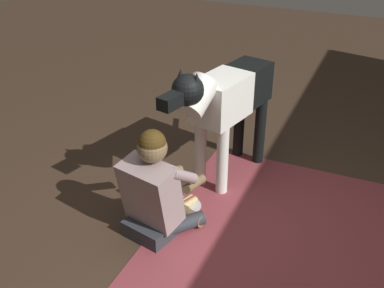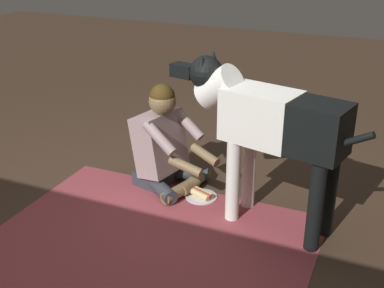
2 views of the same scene
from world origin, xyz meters
The scene contains 5 objects.
ground_plane centered at (0.00, 0.00, 0.00)m, with size 14.37×14.37×0.00m, color #3E2D21.
area_rug centered at (-0.26, 0.15, 0.00)m, with size 2.10×1.66×0.01m, color brown.
person_sitting_on_floor centered at (0.00, -0.66, 0.35)m, with size 0.70×0.57×0.84m.
large_dog centered at (-0.85, -0.46, 0.74)m, with size 1.45×0.50×1.14m.
hot_dog_on_plate centered at (-0.34, -0.58, 0.03)m, with size 0.25×0.25×0.06m.
Camera 2 is at (-1.60, 2.51, 1.93)m, focal length 46.45 mm.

